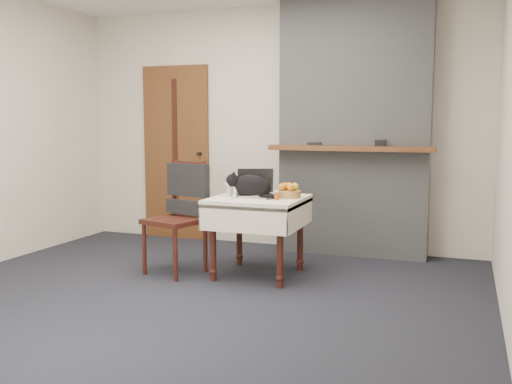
% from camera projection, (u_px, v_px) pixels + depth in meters
% --- Properties ---
extents(ground, '(4.50, 4.50, 0.00)m').
position_uv_depth(ground, '(194.00, 294.00, 4.51)').
color(ground, black).
rests_on(ground, ground).
extents(room_shell, '(4.52, 4.01, 2.61)m').
position_uv_depth(room_shell, '(216.00, 72.00, 4.73)').
color(room_shell, beige).
rests_on(room_shell, ground).
extents(door, '(0.82, 0.10, 2.00)m').
position_uv_depth(door, '(176.00, 153.00, 6.64)').
color(door, brown).
rests_on(door, ground).
extents(chimney, '(1.62, 0.48, 2.60)m').
position_uv_depth(chimney, '(354.00, 128.00, 5.76)').
color(chimney, gray).
rests_on(chimney, ground).
extents(side_table, '(0.78, 0.78, 0.70)m').
position_uv_depth(side_table, '(258.00, 210.00, 4.99)').
color(side_table, '#36120E').
rests_on(side_table, ground).
extents(laptop, '(0.41, 0.38, 0.24)m').
position_uv_depth(laptop, '(256.00, 189.00, 5.07)').
color(laptop, '#B7B7BC').
rests_on(laptop, side_table).
extents(cat, '(0.48, 0.26, 0.23)m').
position_uv_depth(cat, '(251.00, 186.00, 4.96)').
color(cat, black).
rests_on(cat, side_table).
extents(cream_jar, '(0.06, 0.06, 0.07)m').
position_uv_depth(cream_jar, '(230.00, 192.00, 5.08)').
color(cream_jar, silver).
rests_on(cream_jar, side_table).
extents(pill_bottle, '(0.04, 0.04, 0.08)m').
position_uv_depth(pill_bottle, '(277.00, 195.00, 4.79)').
color(pill_bottle, '#B64316').
rests_on(pill_bottle, side_table).
extents(fruit_basket, '(0.22, 0.22, 0.13)m').
position_uv_depth(fruit_basket, '(288.00, 192.00, 4.96)').
color(fruit_basket, '#A37E41').
rests_on(fruit_basket, side_table).
extents(desk_clutter, '(0.11, 0.10, 0.01)m').
position_uv_depth(desk_clutter, '(280.00, 198.00, 4.91)').
color(desk_clutter, black).
rests_on(desk_clutter, side_table).
extents(chair, '(0.56, 0.55, 1.01)m').
position_uv_depth(chair, '(182.00, 201.00, 5.14)').
color(chair, '#36120E').
rests_on(chair, ground).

